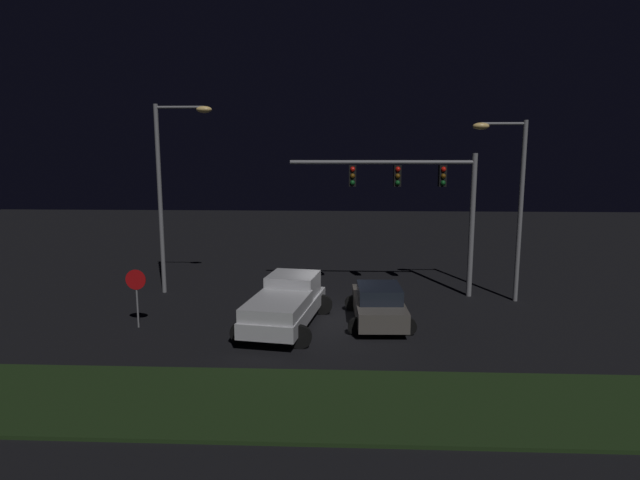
# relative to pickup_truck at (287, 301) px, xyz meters

# --- Properties ---
(ground_plane) EXTENTS (80.00, 80.00, 0.00)m
(ground_plane) POSITION_rel_pickup_truck_xyz_m (1.63, 1.26, -1.00)
(ground_plane) COLOR black
(grass_median) EXTENTS (22.76, 4.04, 0.10)m
(grass_median) POSITION_rel_pickup_truck_xyz_m (1.63, -6.26, -0.95)
(grass_median) COLOR black
(grass_median) RESTS_ON ground_plane
(pickup_truck) EXTENTS (3.44, 5.65, 1.80)m
(pickup_truck) POSITION_rel_pickup_truck_xyz_m (0.00, 0.00, 0.00)
(pickup_truck) COLOR #B7B7BC
(pickup_truck) RESTS_ON ground_plane
(car_sedan) EXTENTS (2.58, 4.46, 1.51)m
(car_sedan) POSITION_rel_pickup_truck_xyz_m (3.50, 0.61, -0.26)
(car_sedan) COLOR #514C47
(car_sedan) RESTS_ON ground_plane
(traffic_signal_gantry) EXTENTS (8.32, 0.56, 6.50)m
(traffic_signal_gantry) POSITION_rel_pickup_truck_xyz_m (5.47, 4.66, 3.90)
(traffic_signal_gantry) COLOR slate
(traffic_signal_gantry) RESTS_ON ground_plane
(street_lamp_left) EXTENTS (2.64, 0.44, 8.67)m
(street_lamp_left) POSITION_rel_pickup_truck_xyz_m (-5.81, 4.72, 4.42)
(street_lamp_left) COLOR slate
(street_lamp_left) RESTS_ON ground_plane
(street_lamp_right) EXTENTS (2.32, 0.44, 7.88)m
(street_lamp_right) POSITION_rel_pickup_truck_xyz_m (9.34, 3.94, 3.96)
(street_lamp_right) COLOR slate
(street_lamp_right) RESTS_ON ground_plane
(stop_sign) EXTENTS (0.76, 0.08, 2.23)m
(stop_sign) POSITION_rel_pickup_truck_xyz_m (-5.58, -0.38, 0.56)
(stop_sign) COLOR slate
(stop_sign) RESTS_ON ground_plane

